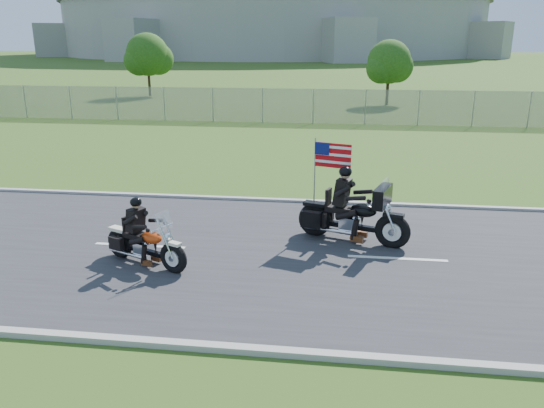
# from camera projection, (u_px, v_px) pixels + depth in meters

# --- Properties ---
(ground) EXTENTS (420.00, 420.00, 0.00)m
(ground) POSITION_uv_depth(u_px,v_px,m) (222.00, 251.00, 12.35)
(ground) COLOR #334B17
(ground) RESTS_ON ground
(road) EXTENTS (120.00, 8.00, 0.04)m
(road) POSITION_uv_depth(u_px,v_px,m) (222.00, 251.00, 12.35)
(road) COLOR #28282B
(road) RESTS_ON ground
(curb_north) EXTENTS (120.00, 0.18, 0.12)m
(curb_north) POSITION_uv_depth(u_px,v_px,m) (251.00, 200.00, 16.17)
(curb_north) COLOR #9E9B93
(curb_north) RESTS_ON ground
(curb_south) EXTENTS (120.00, 0.18, 0.12)m
(curb_south) POSITION_uv_depth(u_px,v_px,m) (167.00, 344.00, 8.50)
(curb_south) COLOR #9E9B93
(curb_south) RESTS_ON ground
(fence) EXTENTS (60.00, 0.03, 2.00)m
(fence) POSITION_uv_depth(u_px,v_px,m) (213.00, 105.00, 31.61)
(fence) COLOR gray
(fence) RESTS_ON ground
(stadium) EXTENTS (140.40, 140.40, 29.20)m
(stadium) POSITION_uv_depth(u_px,v_px,m) (275.00, 4.00, 171.14)
(stadium) COLOR #A3A099
(stadium) RESTS_ON ground
(tree_fence_near) EXTENTS (3.52, 3.28, 4.75)m
(tree_fence_near) POSITION_uv_depth(u_px,v_px,m) (390.00, 64.00, 39.16)
(tree_fence_near) COLOR #382316
(tree_fence_near) RESTS_ON ground
(tree_fence_mid) EXTENTS (3.96, 3.69, 5.30)m
(tree_fence_mid) POSITION_uv_depth(u_px,v_px,m) (148.00, 57.00, 45.32)
(tree_fence_mid) COLOR #382316
(tree_fence_mid) RESTS_ON ground
(motorcycle_lead) EXTENTS (2.14, 1.17, 1.53)m
(motorcycle_lead) POSITION_uv_depth(u_px,v_px,m) (144.00, 244.00, 11.46)
(motorcycle_lead) COLOR black
(motorcycle_lead) RESTS_ON ground
(motorcycle_follow) EXTENTS (2.73, 1.33, 2.34)m
(motorcycle_follow) POSITION_uv_depth(u_px,v_px,m) (352.00, 217.00, 12.75)
(motorcycle_follow) COLOR black
(motorcycle_follow) RESTS_ON ground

